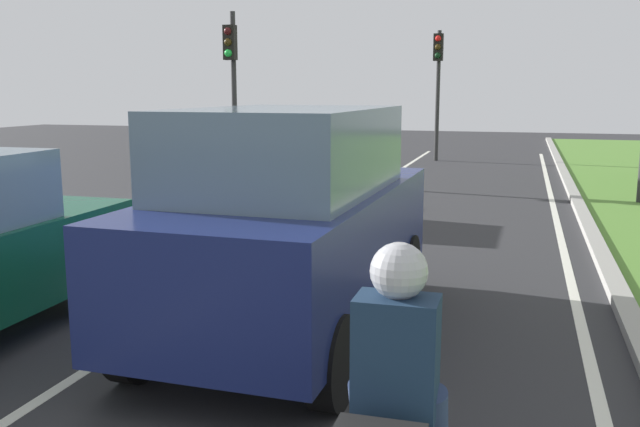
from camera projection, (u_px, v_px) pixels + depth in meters
ground_plane at (352, 227)px, 12.51m from camera, size 60.00×60.00×0.00m
lane_line_center at (315, 224)px, 12.70m from camera, size 0.12×32.00×0.01m
lane_line_right_edge at (561, 238)px, 11.51m from camera, size 0.12×32.00×0.01m
curb_right at (593, 237)px, 11.36m from camera, size 0.24×48.00×0.12m
car_suv_ahead at (291, 221)px, 6.83m from camera, size 2.05×4.54×2.28m
car_hatchback_far at (235, 169)px, 13.76m from camera, size 1.78×3.73×1.78m
rider_person at (397, 353)px, 3.35m from camera, size 0.50×0.40×1.16m
traffic_light_overhead_left at (232, 69)px, 18.38m from camera, size 0.32×0.50×4.49m
traffic_light_far_median at (438, 71)px, 23.47m from camera, size 0.32×0.50×4.43m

